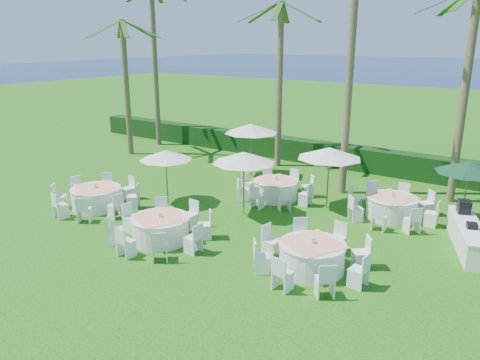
% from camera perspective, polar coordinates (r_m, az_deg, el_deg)
% --- Properties ---
extents(ground, '(120.00, 120.00, 0.00)m').
position_cam_1_polar(ground, '(16.39, -7.11, -7.08)').
color(ground, '#13500D').
rests_on(ground, ground).
extents(hedge, '(34.00, 1.00, 1.20)m').
position_cam_1_polar(hedge, '(25.92, 10.63, 3.14)').
color(hedge, black).
rests_on(hedge, ground).
extents(banquet_table_a, '(3.48, 3.48, 1.04)m').
position_cam_1_polar(banquet_table_a, '(19.79, -17.13, -2.04)').
color(banquet_table_a, white).
rests_on(banquet_table_a, ground).
extents(banquet_table_b, '(3.45, 3.45, 1.03)m').
position_cam_1_polar(banquet_table_b, '(16.14, -9.66, -5.83)').
color(banquet_table_b, white).
rests_on(banquet_table_b, ground).
extents(banquet_table_c, '(3.48, 3.48, 1.04)m').
position_cam_1_polar(banquet_table_c, '(14.16, 8.76, -9.11)').
color(banquet_table_c, white).
rests_on(banquet_table_c, ground).
extents(banquet_table_e, '(3.31, 3.31, 1.00)m').
position_cam_1_polar(banquet_table_e, '(20.10, 4.37, -1.09)').
color(banquet_table_e, white).
rests_on(banquet_table_e, ground).
extents(banquet_table_f, '(3.38, 3.38, 1.02)m').
position_cam_1_polar(banquet_table_f, '(18.82, 17.99, -3.13)').
color(banquet_table_f, white).
rests_on(banquet_table_f, ground).
extents(umbrella_a, '(2.18, 2.18, 2.26)m').
position_cam_1_polar(umbrella_a, '(19.34, -9.04, 3.02)').
color(umbrella_a, brown).
rests_on(umbrella_a, ground).
extents(umbrella_b, '(2.43, 2.43, 2.51)m').
position_cam_1_polar(umbrella_b, '(17.74, 0.47, 2.76)').
color(umbrella_b, brown).
rests_on(umbrella_b, ground).
extents(umbrella_c, '(2.64, 2.64, 2.65)m').
position_cam_1_polar(umbrella_c, '(22.95, 1.38, 6.31)').
color(umbrella_c, brown).
rests_on(umbrella_c, ground).
extents(umbrella_d, '(2.58, 2.58, 2.52)m').
position_cam_1_polar(umbrella_d, '(18.77, 10.85, 3.26)').
color(umbrella_d, brown).
rests_on(umbrella_d, ground).
extents(umbrella_green, '(2.36, 2.36, 2.39)m').
position_cam_1_polar(umbrella_green, '(18.72, 26.16, 1.40)').
color(umbrella_green, brown).
rests_on(umbrella_green, ground).
extents(buffet_table, '(1.93, 3.65, 1.28)m').
position_cam_1_polar(buffet_table, '(17.15, 25.98, -6.01)').
color(buffet_table, white).
rests_on(buffet_table, ground).
extents(palm_a, '(4.40, 4.01, 9.81)m').
position_cam_1_polar(palm_a, '(30.39, -10.34, 14.24)').
color(palm_a, brown).
rests_on(palm_a, ground).
extents(palm_b, '(4.38, 4.21, 8.41)m').
position_cam_1_polar(palm_b, '(24.77, 4.85, 12.25)').
color(palm_b, brown).
rests_on(palm_b, ground).
extents(palm_c, '(4.41, 4.04, 12.50)m').
position_cam_1_polar(palm_c, '(20.44, 13.52, 16.77)').
color(palm_c, brown).
rests_on(palm_c, ground).
extents(palm_d, '(4.26, 4.37, 8.52)m').
position_cam_1_polar(palm_d, '(20.88, 25.77, 9.99)').
color(palm_d, brown).
rests_on(palm_d, ground).
extents(palm_f, '(4.15, 4.40, 7.65)m').
position_cam_1_polar(palm_f, '(28.18, -13.72, 11.60)').
color(palm_f, brown).
rests_on(palm_f, ground).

